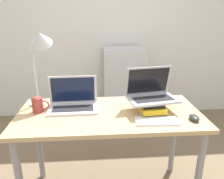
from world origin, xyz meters
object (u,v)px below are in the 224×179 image
Objects in this scene: mug at (38,105)px; mini_fridge at (123,86)px; book_stack at (150,105)px; desk_lamp at (40,48)px; laptop_on_books at (151,93)px; mouse at (194,118)px; wireless_keyboard at (157,121)px; laptop_left at (73,102)px.

mug is 0.12× the size of mini_fridge.
desk_lamp reaches higher than book_stack.
laptop_on_books reaches higher than mini_fridge.
mug is 0.43m from desk_lamp.
mouse is 1.13m from mug.
mug is 1.58m from mini_fridge.
desk_lamp is at bearing -123.07° from mini_fridge.
laptop_on_books is at bearing -1.33° from mug.
wireless_keyboard is at bearing -22.84° from desk_lamp.
book_stack is 2.92× the size of mouse.
mug is 0.21× the size of desk_lamp.
mug reaches higher than book_stack.
laptop_left is at bearing -113.71° from mini_fridge.
laptop_left is 1.34× the size of book_stack.
mug is at bearing -168.39° from laptop_left.
mouse is at bearing -11.34° from mug.
laptop_left is at bearing 171.43° from book_stack.
laptop_left is 0.62× the size of desk_lamp.
book_stack is at bearing 90.17° from wireless_keyboard.
laptop_left is 3.01× the size of mug.
mug reaches higher than wireless_keyboard.
book_stack is at bearing -88.64° from mini_fridge.
mini_fridge is (-0.03, 1.34, -0.39)m from laptop_on_books.
desk_lamp is at bearing 162.50° from mouse.
laptop_on_books is 1.32× the size of wireless_keyboard.
mug is (-0.84, 0.04, 0.01)m from book_stack.
mug is (-0.84, 0.23, 0.05)m from wireless_keyboard.
mouse is at bearing -17.50° from desk_lamp.
mini_fridge reaches higher than book_stack.
mini_fridge is at bearing 56.93° from desk_lamp.
laptop_on_books reaches higher than mug.
desk_lamp is 1.60m from mini_fridge.
mini_fridge is (-0.03, 1.55, -0.26)m from wireless_keyboard.
laptop_left is at bearing -16.33° from desk_lamp.
mug is (-0.25, -0.05, 0.01)m from laptop_left.
desk_lamp is (0.03, 0.12, 0.41)m from mug.
mug is at bearing -121.55° from mini_fridge.
laptop_left reaches higher than mouse.
desk_lamp is (-0.23, 0.07, 0.41)m from laptop_left.
desk_lamp reaches higher than laptop_left.
book_stack is (0.59, -0.09, -0.01)m from laptop_left.
desk_lamp is (-1.08, 0.34, 0.44)m from mouse.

